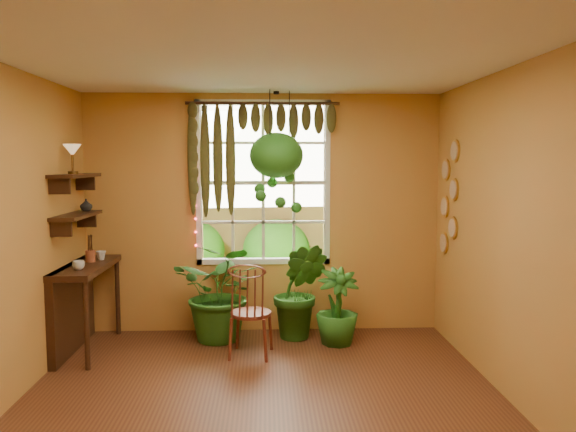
# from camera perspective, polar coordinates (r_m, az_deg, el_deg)

# --- Properties ---
(floor) EXTENTS (4.50, 4.50, 0.00)m
(floor) POSITION_cam_1_polar(r_m,az_deg,el_deg) (4.54, -2.59, -19.76)
(floor) COLOR brown
(floor) RESTS_ON ground
(ceiling) EXTENTS (4.50, 4.50, 0.00)m
(ceiling) POSITION_cam_1_polar(r_m,az_deg,el_deg) (4.17, -2.75, 16.03)
(ceiling) COLOR silver
(ceiling) RESTS_ON wall_back
(wall_back) EXTENTS (4.00, 0.00, 4.00)m
(wall_back) POSITION_cam_1_polar(r_m,az_deg,el_deg) (6.38, -2.53, 0.24)
(wall_back) COLOR #BC8940
(wall_back) RESTS_ON floor
(wall_right) EXTENTS (0.00, 4.50, 4.50)m
(wall_right) POSITION_cam_1_polar(r_m,az_deg,el_deg) (4.59, 23.19, -2.29)
(wall_right) COLOR #BC8940
(wall_right) RESTS_ON floor
(window) EXTENTS (1.52, 0.10, 1.86)m
(window) POSITION_cam_1_polar(r_m,az_deg,el_deg) (6.39, -2.54, 3.39)
(window) COLOR white
(window) RESTS_ON wall_back
(valance_vine) EXTENTS (1.70, 0.12, 1.10)m
(valance_vine) POSITION_cam_1_polar(r_m,az_deg,el_deg) (6.27, -3.35, 8.62)
(valance_vine) COLOR #3D1F10
(valance_vine) RESTS_ON window
(string_lights) EXTENTS (0.03, 0.03, 1.54)m
(string_lights) POSITION_cam_1_polar(r_m,az_deg,el_deg) (6.35, -9.44, 3.76)
(string_lights) COLOR #FF2633
(string_lights) RESTS_ON window
(wall_plates) EXTENTS (0.04, 0.32, 1.10)m
(wall_plates) POSITION_cam_1_polar(r_m,az_deg,el_deg) (6.22, 16.01, 1.74)
(wall_plates) COLOR #F9EFCB
(wall_plates) RESTS_ON wall_right
(counter_ledge) EXTENTS (0.40, 1.20, 0.90)m
(counter_ledge) POSITION_cam_1_polar(r_m,az_deg,el_deg) (6.18, -20.68, -7.79)
(counter_ledge) COLOR #3D1F10
(counter_ledge) RESTS_ON floor
(shelf_lower) EXTENTS (0.25, 0.90, 0.04)m
(shelf_lower) POSITION_cam_1_polar(r_m,az_deg,el_deg) (6.04, -20.65, 0.06)
(shelf_lower) COLOR #3D1F10
(shelf_lower) RESTS_ON wall_left
(shelf_upper) EXTENTS (0.25, 0.90, 0.04)m
(shelf_upper) POSITION_cam_1_polar(r_m,az_deg,el_deg) (6.02, -20.78, 3.85)
(shelf_upper) COLOR #3D1F10
(shelf_upper) RESTS_ON wall_left
(backyard) EXTENTS (14.00, 10.00, 12.00)m
(backyard) POSITION_cam_1_polar(r_m,az_deg,el_deg) (11.00, -1.17, 2.12)
(backyard) COLOR #295418
(backyard) RESTS_ON ground
(windsor_chair) EXTENTS (0.47, 0.49, 1.09)m
(windsor_chair) POSITION_cam_1_polar(r_m,az_deg,el_deg) (5.70, -3.85, -11.00)
(windsor_chair) COLOR maroon
(windsor_chair) RESTS_ON floor
(potted_plant_left) EXTENTS (1.18, 1.10, 1.08)m
(potted_plant_left) POSITION_cam_1_polar(r_m,az_deg,el_deg) (6.16, -6.67, -7.64)
(potted_plant_left) COLOR #225115
(potted_plant_left) RESTS_ON floor
(potted_plant_mid) EXTENTS (0.69, 0.60, 1.06)m
(potted_plant_mid) POSITION_cam_1_polar(r_m,az_deg,el_deg) (6.18, 1.21, -7.63)
(potted_plant_mid) COLOR #225115
(potted_plant_mid) RESTS_ON floor
(potted_plant_right) EXTENTS (0.53, 0.53, 0.81)m
(potted_plant_right) POSITION_cam_1_polar(r_m,az_deg,el_deg) (6.06, 5.02, -9.17)
(potted_plant_right) COLOR #225115
(potted_plant_right) RESTS_ON floor
(hanging_basket) EXTENTS (0.59, 0.59, 1.34)m
(hanging_basket) POSITION_cam_1_polar(r_m,az_deg,el_deg) (6.15, -1.18, 5.46)
(hanging_basket) COLOR black
(hanging_basket) RESTS_ON ceiling
(cup_a) EXTENTS (0.13, 0.13, 0.09)m
(cup_a) POSITION_cam_1_polar(r_m,az_deg,el_deg) (5.79, -20.51, -4.70)
(cup_a) COLOR silver
(cup_a) RESTS_ON counter_ledge
(cup_b) EXTENTS (0.11, 0.11, 0.10)m
(cup_b) POSITION_cam_1_polar(r_m,az_deg,el_deg) (6.28, -18.47, -3.83)
(cup_b) COLOR beige
(cup_b) RESTS_ON counter_ledge
(brush_jar) EXTENTS (0.10, 0.10, 0.36)m
(brush_jar) POSITION_cam_1_polar(r_m,az_deg,el_deg) (6.19, -19.46, -3.12)
(brush_jar) COLOR brown
(brush_jar) RESTS_ON counter_ledge
(shelf_vase) EXTENTS (0.13, 0.13, 0.13)m
(shelf_vase) POSITION_cam_1_polar(r_m,az_deg,el_deg) (6.30, -19.82, 1.06)
(shelf_vase) COLOR #B2AD99
(shelf_vase) RESTS_ON shelf_lower
(tiffany_lamp) EXTENTS (0.18, 0.18, 0.29)m
(tiffany_lamp) POSITION_cam_1_polar(r_m,az_deg,el_deg) (5.90, -21.07, 6.09)
(tiffany_lamp) COLOR #523817
(tiffany_lamp) RESTS_ON shelf_upper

